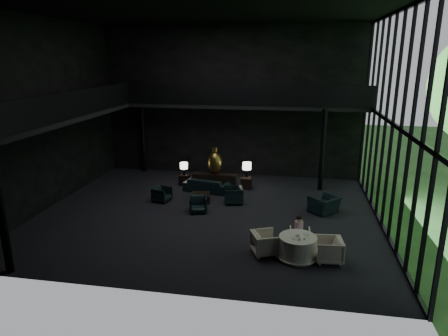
% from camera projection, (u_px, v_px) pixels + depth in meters
% --- Properties ---
extents(floor, '(14.00, 12.00, 0.02)m').
position_uv_depth(floor, '(209.00, 213.00, 16.83)').
color(floor, black).
rests_on(floor, ground).
extents(ceiling, '(14.00, 12.00, 0.02)m').
position_uv_depth(ceiling, '(206.00, 11.00, 14.68)').
color(ceiling, black).
rests_on(ceiling, ground).
extents(wall_back, '(14.00, 0.04, 8.00)m').
position_uv_depth(wall_back, '(231.00, 102.00, 21.45)').
color(wall_back, black).
rests_on(wall_back, ground).
extents(wall_front, '(14.00, 0.04, 8.00)m').
position_uv_depth(wall_front, '(157.00, 154.00, 10.07)').
color(wall_front, black).
rests_on(wall_front, ground).
extents(wall_left, '(0.04, 12.00, 8.00)m').
position_uv_depth(wall_left, '(46.00, 115.00, 16.93)').
color(wall_left, black).
rests_on(wall_left, ground).
extents(curtain_wall, '(0.20, 12.00, 8.00)m').
position_uv_depth(curtain_wall, '(393.00, 124.00, 14.59)').
color(curtain_wall, black).
rests_on(curtain_wall, ground).
extents(mezzanine_left, '(2.00, 12.00, 0.25)m').
position_uv_depth(mezzanine_left, '(68.00, 115.00, 16.76)').
color(mezzanine_left, black).
rests_on(mezzanine_left, wall_left).
extents(mezzanine_back, '(12.00, 2.00, 0.25)m').
position_uv_depth(mezzanine_back, '(247.00, 105.00, 20.33)').
color(mezzanine_back, black).
rests_on(mezzanine_back, wall_back).
extents(railing_left, '(0.06, 12.00, 1.00)m').
position_uv_depth(railing_left, '(89.00, 101.00, 16.43)').
color(railing_left, black).
rests_on(railing_left, mezzanine_left).
extents(railing_back, '(12.00, 0.06, 1.00)m').
position_uv_depth(railing_back, '(245.00, 95.00, 19.22)').
color(railing_back, black).
rests_on(railing_back, mezzanine_back).
extents(column_sw, '(0.24, 0.24, 4.00)m').
position_uv_depth(column_sw, '(1.00, 211.00, 11.73)').
color(column_sw, black).
rests_on(column_sw, floor).
extents(column_nw, '(0.24, 0.24, 4.00)m').
position_uv_depth(column_nw, '(143.00, 137.00, 22.54)').
color(column_nw, black).
rests_on(column_nw, floor).
extents(column_ne, '(0.24, 0.24, 4.00)m').
position_uv_depth(column_ne, '(322.00, 150.00, 19.28)').
color(column_ne, black).
rests_on(column_ne, floor).
extents(console, '(2.19, 0.50, 0.70)m').
position_uv_depth(console, '(215.00, 180.00, 20.11)').
color(console, black).
rests_on(console, floor).
extents(bronze_urn, '(0.72, 0.72, 1.33)m').
position_uv_depth(bronze_urn, '(215.00, 162.00, 19.99)').
color(bronze_urn, '#9A6035').
rests_on(bronze_urn, console).
extents(side_table_left, '(0.48, 0.48, 0.53)m').
position_uv_depth(side_table_left, '(185.00, 180.00, 20.50)').
color(side_table_left, black).
rests_on(side_table_left, floor).
extents(table_lamp_left, '(0.39, 0.39, 0.66)m').
position_uv_depth(table_lamp_left, '(184.00, 166.00, 20.26)').
color(table_lamp_left, black).
rests_on(table_lamp_left, side_table_left).
extents(side_table_right, '(0.52, 0.52, 0.57)m').
position_uv_depth(side_table_right, '(246.00, 183.00, 19.91)').
color(side_table_right, black).
rests_on(side_table_right, floor).
extents(table_lamp_right, '(0.44, 0.44, 0.73)m').
position_uv_depth(table_lamp_right, '(247.00, 167.00, 19.85)').
color(table_lamp_right, black).
rests_on(table_lamp_right, side_table_right).
extents(sofa, '(2.48, 1.12, 0.93)m').
position_uv_depth(sofa, '(207.00, 182.00, 19.45)').
color(sofa, black).
rests_on(sofa, floor).
extents(lounge_armchair_west, '(0.77, 0.80, 0.69)m').
position_uv_depth(lounge_armchair_west, '(162.00, 194.00, 18.13)').
color(lounge_armchair_west, black).
rests_on(lounge_armchair_west, floor).
extents(lounge_armchair_east, '(0.98, 1.02, 0.88)m').
position_uv_depth(lounge_armchair_east, '(233.00, 194.00, 17.88)').
color(lounge_armchair_east, black).
rests_on(lounge_armchair_east, floor).
extents(lounge_armchair_south, '(0.85, 0.82, 0.72)m').
position_uv_depth(lounge_armchair_south, '(198.00, 204.00, 16.87)').
color(lounge_armchair_south, black).
rests_on(lounge_armchair_south, floor).
extents(window_armchair, '(1.38, 1.39, 1.04)m').
position_uv_depth(window_armchair, '(325.00, 201.00, 16.75)').
color(window_armchair, black).
rests_on(window_armchair, floor).
extents(coffee_table, '(0.97, 0.97, 0.36)m').
position_uv_depth(coffee_table, '(201.00, 198.00, 18.15)').
color(coffee_table, black).
rests_on(coffee_table, floor).
extents(dining_table, '(1.39, 1.39, 0.75)m').
position_uv_depth(dining_table, '(297.00, 248.00, 13.02)').
color(dining_table, white).
rests_on(dining_table, floor).
extents(dining_chair_north, '(0.67, 0.63, 0.67)m').
position_uv_depth(dining_chair_north, '(300.00, 238.00, 13.79)').
color(dining_chair_north, beige).
rests_on(dining_chair_north, floor).
extents(dining_chair_east, '(0.94, 1.00, 0.94)m').
position_uv_depth(dining_chair_east, '(329.00, 248.00, 12.77)').
color(dining_chair_east, beige).
rests_on(dining_chair_east, floor).
extents(dining_chair_west, '(1.14, 1.17, 0.94)m').
position_uv_depth(dining_chair_west, '(265.00, 241.00, 13.25)').
color(dining_chair_west, '#B9AB99').
rests_on(dining_chair_west, floor).
extents(child, '(0.29, 0.29, 0.63)m').
position_uv_depth(child, '(299.00, 224.00, 13.84)').
color(child, pink).
rests_on(child, dining_chair_north).
extents(plate_a, '(0.28, 0.28, 0.01)m').
position_uv_depth(plate_a, '(295.00, 238.00, 12.78)').
color(plate_a, white).
rests_on(plate_a, dining_table).
extents(plate_b, '(0.29, 0.29, 0.02)m').
position_uv_depth(plate_b, '(306.00, 234.00, 13.09)').
color(plate_b, white).
rests_on(plate_b, dining_table).
extents(saucer, '(0.19, 0.19, 0.01)m').
position_uv_depth(saucer, '(307.00, 238.00, 12.82)').
color(saucer, white).
rests_on(saucer, dining_table).
extents(coffee_cup, '(0.09, 0.09, 0.06)m').
position_uv_depth(coffee_cup, '(304.00, 238.00, 12.69)').
color(coffee_cup, white).
rests_on(coffee_cup, saucer).
extents(cereal_bowl, '(0.16, 0.16, 0.08)m').
position_uv_depth(cereal_bowl, '(298.00, 235.00, 12.94)').
color(cereal_bowl, white).
rests_on(cereal_bowl, dining_table).
extents(cream_pot, '(0.07, 0.07, 0.08)m').
position_uv_depth(cream_pot, '(299.00, 240.00, 12.62)').
color(cream_pot, '#99999E').
rests_on(cream_pot, dining_table).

